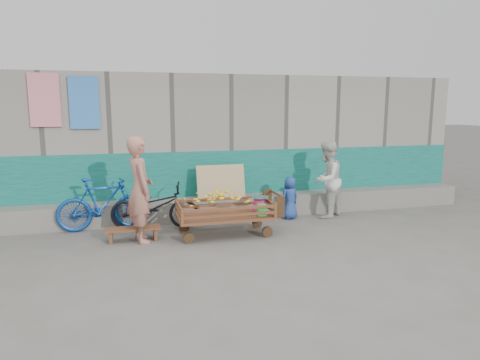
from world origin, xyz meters
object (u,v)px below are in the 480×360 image
object	(u,v)px
child	(290,198)
bicycle_blue	(103,204)
vendor_man	(140,189)
woman	(327,179)
bench	(133,231)
banana_cart	(223,206)
bicycle_dark	(155,206)

from	to	relation	value
child	bicycle_blue	bearing A→B (deg)	-22.55
vendor_man	woman	world-z (taller)	vendor_man
bench	banana_cart	bearing A→B (deg)	-3.21
bicycle_blue	bench	bearing A→B (deg)	-152.07
woman	vendor_man	bearing A→B (deg)	-29.19
bench	child	xyz separation A→B (m)	(3.21, 0.69, 0.27)
banana_cart	child	world-z (taller)	child
vendor_man	bicycle_dark	xyz separation A→B (m)	(0.28, 0.73, -0.48)
woman	child	xyz separation A→B (m)	(-0.80, 0.06, -0.37)
woman	banana_cart	bearing A→B (deg)	-22.57
bench	vendor_man	world-z (taller)	vendor_man
bench	bicycle_dark	world-z (taller)	bicycle_dark
child	banana_cart	bearing A→B (deg)	5.69
vendor_man	woman	distance (m)	3.93
vendor_man	child	bearing A→B (deg)	-88.12
banana_cart	bench	xyz separation A→B (m)	(-1.60, 0.09, -0.37)
banana_cart	child	size ratio (longest dim) A/B	2.11
bench	woman	world-z (taller)	woman
banana_cart	vendor_man	distance (m)	1.51
woman	child	size ratio (longest dim) A/B	1.83
woman	bicycle_dark	xyz separation A→B (m)	(-3.58, 0.04, -0.37)
banana_cart	woman	size ratio (longest dim) A/B	1.16
bench	vendor_man	distance (m)	0.76
banana_cart	vendor_man	world-z (taller)	vendor_man
banana_cart	child	xyz separation A→B (m)	(1.61, 0.78, -0.10)
bicycle_blue	banana_cart	bearing A→B (deg)	-118.00
bench	bicycle_dark	distance (m)	0.84
bench	child	size ratio (longest dim) A/B	1.07
banana_cart	bicycle_dark	bearing A→B (deg)	147.12
woman	bicycle_blue	bearing A→B (deg)	-41.88
vendor_man	child	size ratio (longest dim) A/B	2.07
banana_cart	woman	distance (m)	2.53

